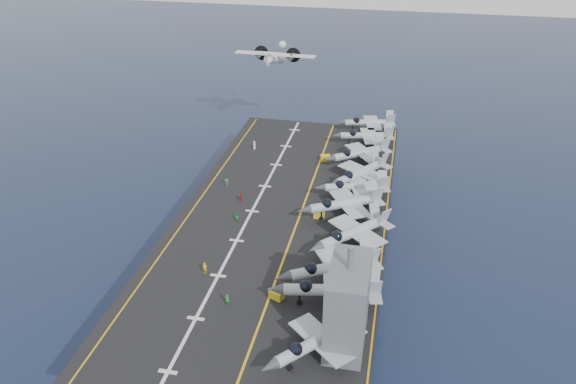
% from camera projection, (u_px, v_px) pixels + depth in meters
% --- Properties ---
extents(ground, '(500.00, 500.00, 0.00)m').
position_uv_depth(ground, '(284.00, 261.00, 108.10)').
color(ground, '#142135').
rests_on(ground, ground).
extents(hull, '(36.00, 90.00, 10.00)m').
position_uv_depth(hull, '(284.00, 239.00, 105.69)').
color(hull, '#56595E').
rests_on(hull, ground).
extents(flight_deck, '(38.00, 92.00, 0.40)m').
position_uv_depth(flight_deck, '(283.00, 216.00, 103.18)').
color(flight_deck, black).
rests_on(flight_deck, hull).
extents(foul_line, '(0.35, 90.00, 0.02)m').
position_uv_depth(foul_line, '(300.00, 216.00, 102.52)').
color(foul_line, gold).
rests_on(foul_line, flight_deck).
extents(landing_centerline, '(0.50, 90.00, 0.02)m').
position_uv_depth(landing_centerline, '(252.00, 211.00, 104.16)').
color(landing_centerline, silver).
rests_on(landing_centerline, flight_deck).
extents(deck_edge_port, '(0.25, 90.00, 0.02)m').
position_uv_depth(deck_edge_port, '(196.00, 205.00, 106.16)').
color(deck_edge_port, gold).
rests_on(deck_edge_port, flight_deck).
extents(deck_edge_stbd, '(0.25, 90.00, 0.02)m').
position_uv_depth(deck_edge_stbd, '(385.00, 226.00, 99.71)').
color(deck_edge_stbd, gold).
rests_on(deck_edge_stbd, flight_deck).
extents(island_superstructure, '(5.00, 10.00, 15.00)m').
position_uv_depth(island_superstructure, '(348.00, 297.00, 71.03)').
color(island_superstructure, '#56595E').
rests_on(island_superstructure, flight_deck).
extents(fighter_jet_0, '(17.36, 17.72, 5.17)m').
position_uv_depth(fighter_jet_0, '(317.00, 341.00, 71.08)').
color(fighter_jet_0, gray).
rests_on(fighter_jet_0, flight_deck).
extents(fighter_jet_1, '(17.95, 13.58, 5.65)m').
position_uv_depth(fighter_jet_1, '(331.00, 289.00, 79.69)').
color(fighter_jet_1, gray).
rests_on(fighter_jet_1, flight_deck).
extents(fighter_jet_2, '(19.71, 17.78, 5.70)m').
position_uv_depth(fighter_jet_2, '(333.00, 266.00, 84.42)').
color(fighter_jet_2, gray).
rests_on(fighter_jet_2, flight_deck).
extents(fighter_jet_3, '(18.99, 19.36, 5.66)m').
position_uv_depth(fighter_jet_3, '(353.00, 232.00, 92.86)').
color(fighter_jet_3, '#8D969D').
rests_on(fighter_jet_3, flight_deck).
extents(fighter_jet_4, '(19.26, 17.33, 5.58)m').
position_uv_depth(fighter_jet_4, '(345.00, 203.00, 101.36)').
color(fighter_jet_4, '#98A2A9').
rests_on(fighter_jet_4, flight_deck).
extents(fighter_jet_5, '(16.49, 13.18, 5.01)m').
position_uv_depth(fighter_jet_5, '(356.00, 186.00, 107.55)').
color(fighter_jet_5, gray).
rests_on(fighter_jet_5, flight_deck).
extents(fighter_jet_6, '(18.16, 19.37, 5.60)m').
position_uv_depth(fighter_jet_6, '(360.00, 172.00, 112.17)').
color(fighter_jet_6, '#A1A8B0').
rests_on(fighter_jet_6, flight_deck).
extents(fighter_jet_7, '(18.53, 17.51, 5.36)m').
position_uv_depth(fighter_jet_7, '(360.00, 152.00, 120.69)').
color(fighter_jet_7, gray).
rests_on(fighter_jet_7, flight_deck).
extents(fighter_jet_8, '(15.90, 12.35, 4.92)m').
position_uv_depth(fighter_jet_8, '(366.00, 135.00, 129.52)').
color(fighter_jet_8, gray).
rests_on(fighter_jet_8, flight_deck).
extents(tow_cart_a, '(2.41, 2.05, 1.23)m').
position_uv_depth(tow_cart_a, '(277.00, 295.00, 82.10)').
color(tow_cart_a, gold).
rests_on(tow_cart_a, flight_deck).
extents(tow_cart_b, '(1.97, 1.29, 1.17)m').
position_uv_depth(tow_cart_b, '(319.00, 215.00, 101.91)').
color(tow_cart_b, gold).
rests_on(tow_cart_b, flight_deck).
extents(tow_cart_c, '(2.42, 2.00, 1.25)m').
position_uv_depth(tow_cart_c, '(325.00, 158.00, 122.96)').
color(tow_cart_c, gold).
rests_on(tow_cart_c, flight_deck).
extents(crew_1, '(1.15, 0.78, 1.90)m').
position_uv_depth(crew_1, '(205.00, 268.00, 87.18)').
color(crew_1, yellow).
rests_on(crew_1, flight_deck).
extents(crew_2, '(1.25, 1.17, 1.73)m').
position_uv_depth(crew_2, '(237.00, 217.00, 100.79)').
color(crew_2, green).
rests_on(crew_2, flight_deck).
extents(crew_3, '(1.16, 1.18, 1.66)m').
position_uv_depth(crew_3, '(227.00, 183.00, 112.25)').
color(crew_3, '#319248').
rests_on(crew_3, flight_deck).
extents(crew_4, '(0.89, 1.15, 1.71)m').
position_uv_depth(crew_4, '(241.00, 197.00, 107.16)').
color(crew_4, red).
rests_on(crew_4, flight_deck).
extents(crew_5, '(0.94, 1.28, 1.99)m').
position_uv_depth(crew_5, '(254.00, 145.00, 128.05)').
color(crew_5, silver).
rests_on(crew_5, flight_deck).
extents(crew_6, '(1.20, 0.89, 1.85)m').
position_uv_depth(crew_6, '(227.00, 300.00, 80.62)').
color(crew_6, '#1D902F').
rests_on(crew_6, flight_deck).
extents(transport_plane, '(22.22, 15.60, 5.12)m').
position_uv_depth(transport_plane, '(275.00, 59.00, 148.71)').
color(transport_plane, silver).
extents(fighter_jet_9, '(15.90, 12.35, 4.92)m').
position_uv_depth(fighter_jet_9, '(369.00, 122.00, 136.56)').
color(fighter_jet_9, gray).
rests_on(fighter_jet_9, flight_deck).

